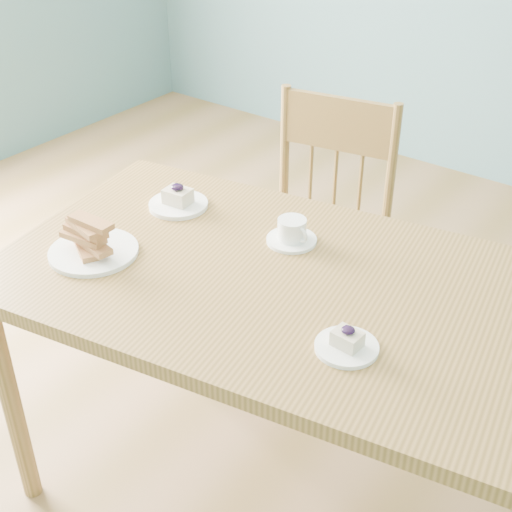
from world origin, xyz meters
TOP-DOWN VIEW (x-y plane):
  - room at (0.00, 0.00)m, footprint 5.01×5.01m
  - dining_table at (0.26, 0.00)m, footprint 1.62×1.10m
  - dining_chair at (-0.05, 0.66)m, footprint 0.52×0.50m
  - cheesecake_plate_near at (0.53, -0.14)m, footprint 0.14×0.14m
  - cheesecake_plate_far at (-0.22, 0.12)m, footprint 0.18×0.18m
  - coffee_cup at (0.17, 0.16)m, footprint 0.14×0.14m
  - biscotti_plate at (-0.22, -0.21)m, footprint 0.24×0.24m

SIDE VIEW (x-z plane):
  - dining_chair at x=-0.05m, z-range 0.01..1.00m
  - dining_table at x=0.26m, z-range 0.32..1.12m
  - cheesecake_plate_near at x=0.53m, z-range 0.78..0.84m
  - cheesecake_plate_far at x=-0.22m, z-range 0.78..0.85m
  - coffee_cup at x=0.17m, z-range 0.79..0.86m
  - biscotti_plate at x=-0.22m, z-range 0.78..0.89m
  - room at x=0.00m, z-range -0.01..2.71m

